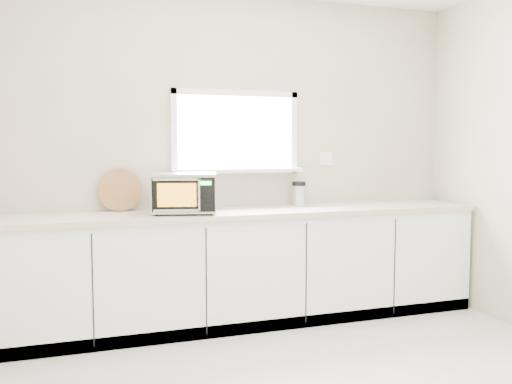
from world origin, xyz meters
name	(u,v)px	position (x,y,z in m)	size (l,w,h in m)	color
back_wall	(235,154)	(0.00, 2.00, 1.36)	(4.00, 0.17, 2.70)	beige
cabinets	(246,269)	(0.00, 1.70, 0.44)	(3.92, 0.60, 0.88)	white
countertop	(246,213)	(0.00, 1.69, 0.90)	(3.92, 0.64, 0.04)	beige
microwave	(185,192)	(-0.51, 1.63, 1.08)	(0.55, 0.47, 0.31)	black
knife_block	(160,198)	(-0.69, 1.64, 1.05)	(0.12, 0.21, 0.29)	#4E271B
cutting_board	(120,190)	(-0.96, 1.94, 1.09)	(0.34, 0.34, 0.02)	#A2663E
coffee_grinder	(299,193)	(0.54, 1.87, 1.02)	(0.15, 0.15, 0.21)	#B8BABF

